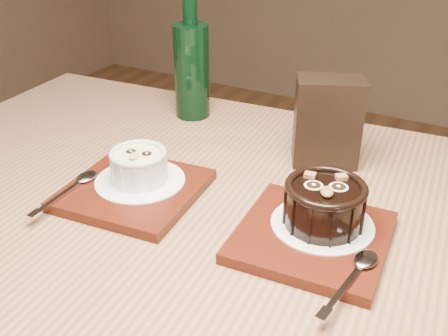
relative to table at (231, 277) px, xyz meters
The scene contains 11 objects.
table is the anchor object (origin of this frame).
tray_left 0.19m from the table, behind, with size 0.18×0.18×0.01m, color #4A170C.
doily_left 0.19m from the table, behind, with size 0.13×0.13×0.00m, color white.
ramekin_white 0.21m from the table, behind, with size 0.08×0.08×0.05m.
spoon_left 0.26m from the table, 165.94° to the right, with size 0.03×0.13×0.01m, color silver, non-canonical shape.
tray_right 0.15m from the table, ahead, with size 0.18×0.18×0.01m, color #4A170C.
doily_right 0.16m from the table, 17.48° to the left, with size 0.13×0.13×0.00m, color white.
ramekin_dark 0.18m from the table, 17.49° to the left, with size 0.10×0.10×0.06m.
spoon_right 0.21m from the table, 14.56° to the right, with size 0.03×0.13×0.01m, color silver, non-canonical shape.
condiment_stand 0.28m from the table, 78.13° to the left, with size 0.10×0.06×0.14m, color black.
green_bottle 0.41m from the table, 129.91° to the left, with size 0.06×0.06×0.24m.
Camera 1 is at (0.45, -0.28, 1.15)m, focal length 42.00 mm.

